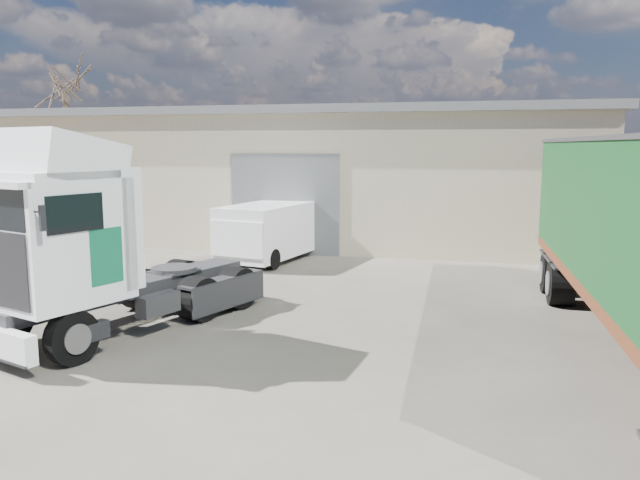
% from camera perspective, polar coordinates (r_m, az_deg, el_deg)
% --- Properties ---
extents(ground, '(120.00, 120.00, 0.00)m').
position_cam_1_polar(ground, '(12.79, -7.98, -9.16)').
color(ground, '#292721').
rests_on(ground, ground).
extents(warehouse, '(30.60, 12.60, 5.42)m').
position_cam_1_polar(warehouse, '(29.29, -7.23, 6.17)').
color(warehouse, beige).
rests_on(warehouse, ground).
extents(bare_tree, '(4.00, 4.00, 9.60)m').
position_cam_1_polar(bare_tree, '(38.81, -22.36, 13.98)').
color(bare_tree, '#382B21').
rests_on(bare_tree, ground).
extents(tractor_unit, '(4.21, 6.57, 4.21)m').
position_cam_1_polar(tractor_unit, '(13.27, -20.62, -1.13)').
color(tractor_unit, black).
rests_on(tractor_unit, ground).
extents(panel_van, '(2.76, 5.01, 1.93)m').
position_cam_1_polar(panel_van, '(21.26, -4.55, 0.80)').
color(panel_van, black).
rests_on(panel_van, ground).
extents(orange_skip, '(3.11, 2.37, 1.73)m').
position_cam_1_polar(orange_skip, '(26.79, -24.88, 1.12)').
color(orange_skip, '#2D2D30').
rests_on(orange_skip, ground).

